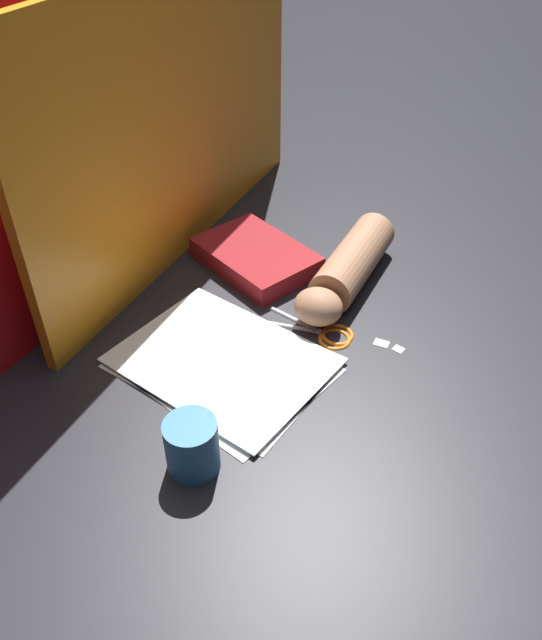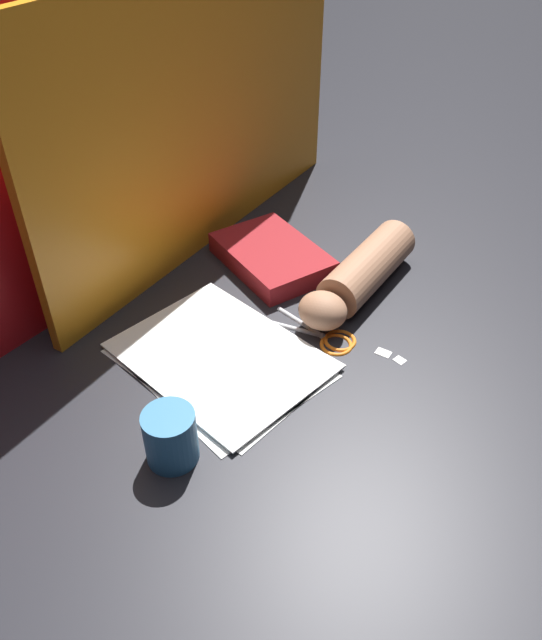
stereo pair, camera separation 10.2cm
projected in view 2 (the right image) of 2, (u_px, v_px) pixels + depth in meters
name	position (u px, v px, depth m)	size (l,w,h in m)	color
ground_plane	(280.00, 345.00, 1.06)	(6.00, 6.00, 0.00)	black
backdrop_panel_left	(31.00, 174.00, 0.96)	(0.86, 0.13, 0.54)	red
backdrop_panel_center	(204.00, 117.00, 1.17)	(0.86, 0.18, 0.52)	orange
paper_stack	(220.00, 357.00, 1.03)	(0.27, 0.35, 0.01)	white
book_closed	(272.00, 256.00, 1.24)	(0.21, 0.26, 0.04)	maroon
scissors	(326.00, 336.00, 1.07)	(0.09, 0.17, 0.01)	silver
hand_forearm	(358.00, 275.00, 1.15)	(0.33, 0.14, 0.08)	#A87556
paper_scrap_near	(400.00, 360.00, 1.03)	(0.02, 0.02, 0.00)	white
paper_scrap_mid	(383.00, 352.00, 1.04)	(0.02, 0.03, 0.00)	white
mug	(171.00, 437.00, 0.85)	(0.07, 0.07, 0.08)	teal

